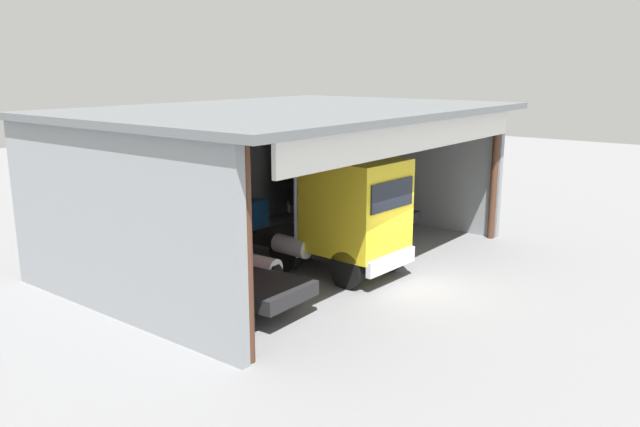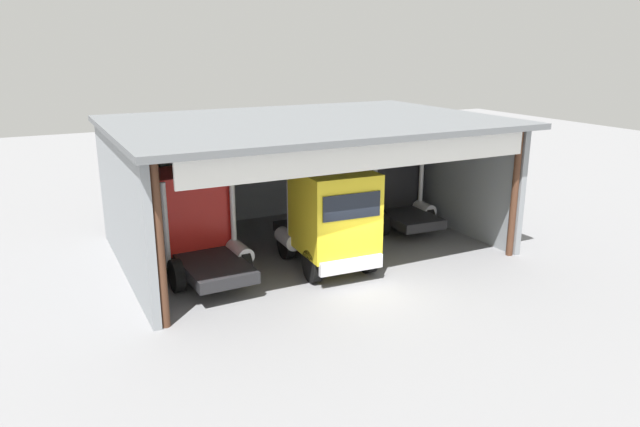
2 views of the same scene
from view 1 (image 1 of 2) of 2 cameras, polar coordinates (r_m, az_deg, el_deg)
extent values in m
plane|color=slate|center=(18.11, 7.85, -6.38)|extent=(80.00, 80.00, 0.00)
cube|color=gray|center=(23.13, -11.40, 3.67)|extent=(12.90, 0.24, 4.63)
cube|color=gray|center=(15.83, -18.48, -1.06)|extent=(0.24, 8.90, 4.63)
cube|color=gray|center=(25.17, 6.66, 4.59)|extent=(0.24, 8.90, 4.63)
cube|color=slate|center=(19.50, -2.37, 9.35)|extent=(13.50, 9.55, 0.20)
cylinder|color=#4C2D1E|center=(12.74, -6.64, -3.81)|extent=(0.24, 0.24, 4.63)
cylinder|color=#4C2D1E|center=(23.04, 15.51, 3.42)|extent=(0.24, 0.24, 4.63)
cube|color=white|center=(17.04, 9.06, 7.14)|extent=(11.61, 0.12, 0.90)
cube|color=red|center=(17.09, -12.44, -0.58)|extent=(2.55, 2.23, 2.56)
cube|color=black|center=(17.81, -14.87, 1.32)|extent=(2.11, 0.13, 0.77)
cube|color=silver|center=(18.28, -14.59, -4.29)|extent=(2.36, 0.24, 0.44)
cube|color=#232326|center=(16.07, -7.38, -6.27)|extent=(1.98, 3.72, 0.36)
cylinder|color=silver|center=(15.52, -12.46, -2.50)|extent=(0.18, 0.18, 2.78)
cylinder|color=silver|center=(17.02, -6.87, -0.89)|extent=(0.18, 0.18, 2.78)
cylinder|color=silver|center=(17.00, -5.55, -4.70)|extent=(0.60, 1.22, 0.56)
cylinder|color=black|center=(17.17, -15.88, -6.04)|extent=(0.34, 1.05, 1.04)
cylinder|color=black|center=(18.51, -10.59, -4.35)|extent=(0.34, 1.05, 1.04)
cylinder|color=black|center=(15.41, -10.16, -7.95)|extent=(0.34, 1.05, 1.04)
cylinder|color=black|center=(16.89, -4.82, -5.88)|extent=(0.34, 1.05, 1.04)
cube|color=yellow|center=(18.15, 3.28, 0.75)|extent=(2.41, 2.54, 2.68)
cube|color=black|center=(17.35, 6.55, 1.68)|extent=(1.96, 0.15, 0.80)
cube|color=silver|center=(17.80, 6.48, -4.36)|extent=(2.19, 0.26, 0.44)
cube|color=#232326|center=(19.65, -1.13, -2.50)|extent=(1.89, 3.49, 0.36)
cylinder|color=silver|center=(19.85, 1.94, 0.73)|extent=(0.18, 0.18, 2.43)
cylinder|color=silver|center=(18.32, -2.11, -0.32)|extent=(0.18, 0.18, 2.43)
cylinder|color=silver|center=(18.69, -2.56, -2.96)|extent=(0.62, 1.23, 0.56)
cylinder|color=black|center=(19.06, 6.22, -3.64)|extent=(0.35, 1.08, 1.07)
cylinder|color=black|center=(17.51, 2.49, -5.09)|extent=(0.35, 1.08, 1.07)
cylinder|color=black|center=(20.43, 0.74, -2.42)|extent=(0.35, 1.08, 1.07)
cylinder|color=black|center=(19.00, -3.14, -3.64)|extent=(0.35, 1.08, 1.07)
cube|color=black|center=(24.41, 1.10, 4.08)|extent=(2.56, 2.53, 2.84)
cube|color=black|center=(25.13, -1.00, 5.49)|extent=(2.05, 0.19, 0.85)
cube|color=silver|center=(25.49, -1.03, 1.00)|extent=(2.29, 0.31, 0.44)
cube|color=#232326|center=(23.55, 4.53, 0.02)|extent=(2.02, 3.50, 0.36)
cylinder|color=silver|center=(22.76, 1.88, 3.09)|extent=(0.18, 0.18, 3.07)
cylinder|color=silver|center=(24.44, 5.14, 3.74)|extent=(0.18, 0.18, 3.07)
cylinder|color=silver|center=(24.54, 5.50, 0.83)|extent=(0.64, 1.23, 0.56)
cylinder|color=black|center=(24.26, -1.39, 0.02)|extent=(0.36, 1.03, 1.02)
cylinder|color=black|center=(25.81, 1.80, 0.81)|extent=(0.36, 1.03, 1.02)
cylinder|color=black|center=(22.78, 2.92, -0.87)|extent=(0.36, 1.03, 1.02)
cylinder|color=black|center=(24.41, 6.02, 0.03)|extent=(0.36, 1.03, 1.02)
cylinder|color=#197233|center=(21.31, -12.85, -2.26)|extent=(0.58, 0.58, 0.95)
cube|color=#1E59A5|center=(24.43, -5.89, 0.02)|extent=(0.90, 0.60, 1.00)
camera|label=2|loc=(8.59, 87.03, 10.00)|focal=33.03mm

